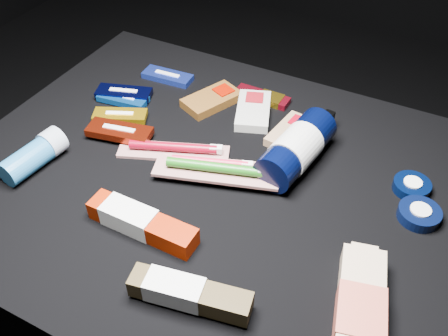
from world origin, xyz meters
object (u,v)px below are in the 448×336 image
at_px(lotion_bottle, 297,149).
at_px(bodywash_bottle, 360,307).
at_px(deodorant_stick, 35,155).
at_px(toothpaste_carton_red, 138,221).

bearing_deg(lotion_bottle, bodywash_bottle, -44.54).
xyz_separation_m(bodywash_bottle, deodorant_stick, (-0.64, 0.03, 0.01)).
distance_m(deodorant_stick, toothpaste_carton_red, 0.27).
height_order(bodywash_bottle, deodorant_stick, deodorant_stick).
bearing_deg(deodorant_stick, toothpaste_carton_red, -2.43).
bearing_deg(deodorant_stick, lotion_bottle, 34.45).
bearing_deg(bodywash_bottle, lotion_bottle, 114.09).
height_order(deodorant_stick, toothpaste_carton_red, deodorant_stick).
xyz_separation_m(bodywash_bottle, toothpaste_carton_red, (-0.38, -0.01, -0.00)).
height_order(lotion_bottle, deodorant_stick, lotion_bottle).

